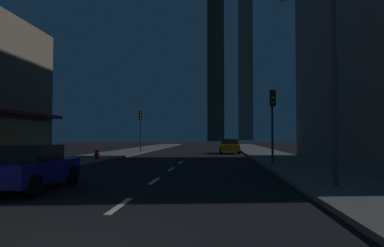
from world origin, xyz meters
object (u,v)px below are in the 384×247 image
Objects in this scene: car_parked_near at (28,167)px; fire_hydrant_far_left at (97,155)px; traffic_light_far_left at (141,122)px; car_parked_far at (230,146)px; traffic_light_near_right at (273,110)px; street_lamp_right at (308,34)px.

fire_hydrant_far_left is (-2.30, 13.86, -0.29)m from car_parked_near.
car_parked_near is 1.01× the size of traffic_light_far_left.
fire_hydrant_far_left is at bearing -128.51° from car_parked_far.
street_lamp_right is (-0.12, -8.88, 1.87)m from traffic_light_near_right.
traffic_light_near_right is at bearing -57.21° from traffic_light_far_left.
traffic_light_near_right reaches higher than car_parked_far.
car_parked_near is at bearing -133.30° from traffic_light_near_right.
traffic_light_far_left reaches higher than car_parked_near.
fire_hydrant_far_left is 0.10× the size of street_lamp_right.
car_parked_near is 14.06m from fire_hydrant_far_left.
car_parked_far is (7.20, 25.80, 0.00)m from car_parked_near.
car_parked_near is at bearing -175.03° from street_lamp_right.
street_lamp_right is at bearing -49.23° from fire_hydrant_far_left.
car_parked_near is 26.91m from traffic_light_far_left.
car_parked_near is at bearing -80.58° from fire_hydrant_far_left.
street_lamp_right is at bearing -85.93° from car_parked_far.
traffic_light_far_left is at bearing 112.74° from street_lamp_right.
car_parked_near is 0.64× the size of street_lamp_right.
street_lamp_right reaches higher than fire_hydrant_far_left.
car_parked_near is 1.01× the size of traffic_light_near_right.
street_lamp_right is at bearing -67.26° from traffic_light_far_left.
fire_hydrant_far_left is at bearing -91.78° from traffic_light_far_left.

